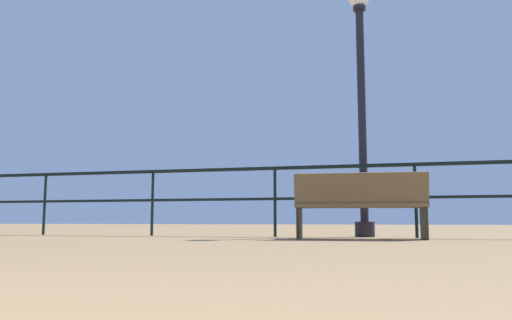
{
  "coord_description": "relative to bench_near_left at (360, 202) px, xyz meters",
  "views": [
    {
      "loc": [
        0.7,
        0.24,
        0.24
      ],
      "look_at": [
        -1.15,
        7.07,
        1.08
      ],
      "focal_mm": 35.67,
      "sensor_mm": 36.0,
      "label": 1
    }
  ],
  "objects": [
    {
      "name": "bench_near_left",
      "position": [
        0.0,
        0.0,
        0.0
      ],
      "size": [
        1.69,
        0.79,
        0.83
      ],
      "color": "brown",
      "rests_on": "ground_plane"
    },
    {
      "name": "pier_railing",
      "position": [
        -0.29,
        0.73,
        0.3
      ],
      "size": [
        25.87,
        0.05,
        1.03
      ],
      "color": "black",
      "rests_on": "ground_plane"
    },
    {
      "name": "lamppost_center",
      "position": [
        -0.01,
        1.02,
        1.89
      ],
      "size": [
        0.36,
        0.36,
        3.95
      ],
      "color": "black",
      "rests_on": "ground_plane"
    }
  ]
}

